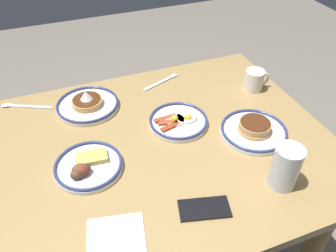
# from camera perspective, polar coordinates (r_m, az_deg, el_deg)

# --- Properties ---
(dining_table) EXTENTS (1.20, 0.93, 0.73)m
(dining_table) POSITION_cam_1_polar(r_m,az_deg,el_deg) (1.23, -1.71, -6.99)
(dining_table) COLOR #9C7C4A
(dining_table) RESTS_ON ground_plane
(plate_near_main) EXTENTS (0.22, 0.22, 0.04)m
(plate_near_main) POSITION_cam_1_polar(r_m,az_deg,el_deg) (1.23, 1.76, 0.84)
(plate_near_main) COLOR silver
(plate_near_main) RESTS_ON dining_table
(plate_center_pancakes) EXTENTS (0.24, 0.24, 0.08)m
(plate_center_pancakes) POSITION_cam_1_polar(r_m,az_deg,el_deg) (1.34, -13.47, 3.63)
(plate_center_pancakes) COLOR silver
(plate_center_pancakes) RESTS_ON dining_table
(plate_far_companion) EXTENTS (0.22, 0.22, 0.05)m
(plate_far_companion) POSITION_cam_1_polar(r_m,az_deg,el_deg) (1.09, -13.50, -6.65)
(plate_far_companion) COLOR white
(plate_far_companion) RESTS_ON dining_table
(plate_far_side) EXTENTS (0.23, 0.23, 0.05)m
(plate_far_side) POSITION_cam_1_polar(r_m,az_deg,el_deg) (1.22, 14.34, -0.64)
(plate_far_side) COLOR white
(plate_far_side) RESTS_ON dining_table
(coffee_mug) EXTENTS (0.11, 0.08, 0.09)m
(coffee_mug) POSITION_cam_1_polar(r_m,az_deg,el_deg) (1.44, 14.47, 7.60)
(coffee_mug) COLOR white
(coffee_mug) RESTS_ON dining_table
(drinking_glass) EXTENTS (0.08, 0.08, 0.14)m
(drinking_glass) POSITION_cam_1_polar(r_m,az_deg,el_deg) (1.05, 19.20, -6.84)
(drinking_glass) COLOR silver
(drinking_glass) RESTS_ON dining_table
(cell_phone) EXTENTS (0.16, 0.11, 0.01)m
(cell_phone) POSITION_cam_1_polar(r_m,az_deg,el_deg) (0.98, 6.16, -13.73)
(cell_phone) COLOR black
(cell_phone) RESTS_ON dining_table
(paper_napkin) EXTENTS (0.18, 0.17, 0.00)m
(paper_napkin) POSITION_cam_1_polar(r_m,az_deg,el_deg) (0.93, -8.81, -18.34)
(paper_napkin) COLOR white
(paper_napkin) RESTS_ON dining_table
(fork_near) EXTENTS (0.18, 0.08, 0.01)m
(fork_near) POSITION_cam_1_polar(r_m,az_deg,el_deg) (1.46, -1.12, 7.47)
(fork_near) COLOR silver
(fork_near) RESTS_ON dining_table
(tea_spoon) EXTENTS (0.19, 0.10, 0.01)m
(tea_spoon) POSITION_cam_1_polar(r_m,az_deg,el_deg) (1.44, -23.78, 3.12)
(tea_spoon) COLOR silver
(tea_spoon) RESTS_ON dining_table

